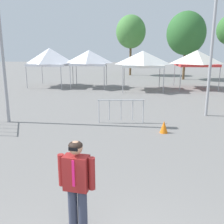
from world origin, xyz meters
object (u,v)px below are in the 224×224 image
canopy_tent_behind_right (197,58)px  light_pole_near_lift (214,21)px  tree_behind_tents_right (131,32)px  crowd_barrier_near_person (121,107)px  canopy_tent_behind_center (143,59)px  traffic_cone_lot_center (164,127)px  canopy_tent_behind_left (89,58)px  canopy_tent_far_right (50,57)px  person_foreground (77,183)px  tree_behind_tents_center (186,33)px

canopy_tent_behind_right → light_pole_near_lift: (-1.53, -9.57, 1.97)m
tree_behind_tents_right → crowd_barrier_near_person: bearing=-89.8°
canopy_tent_behind_center → traffic_cone_lot_center: (0.58, -11.25, -2.28)m
canopy_tent_behind_left → canopy_tent_behind_center: size_ratio=0.98×
canopy_tent_behind_center → canopy_tent_far_right: bearing=169.6°
canopy_tent_far_right → light_pole_near_lift: (11.21, -9.76, 1.90)m
person_foreground → light_pole_near_lift: bearing=63.2°
canopy_tent_behind_left → tree_behind_tents_center: tree_behind_tents_center is taller
canopy_tent_behind_center → crowd_barrier_near_person: size_ratio=1.57×
canopy_tent_far_right → light_pole_near_lift: 14.98m
canopy_tent_far_right → person_foreground: (6.67, -18.76, -1.60)m
canopy_tent_far_right → canopy_tent_behind_right: 12.74m
canopy_tent_behind_center → tree_behind_tents_center: 9.90m
canopy_tent_behind_left → tree_behind_tents_right: (3.35, 11.78, 2.92)m
crowd_barrier_near_person → tree_behind_tents_right: bearing=90.2°
canopy_tent_far_right → person_foreground: size_ratio=1.98×
tree_behind_tents_right → crowd_barrier_near_person: 23.40m
canopy_tent_behind_right → tree_behind_tents_right: size_ratio=0.43×
canopy_tent_behind_center → tree_behind_tents_center: (4.81, 8.30, 2.45)m
canopy_tent_behind_center → crowd_barrier_near_person: (-1.20, -9.96, -1.78)m
person_foreground → tree_behind_tents_right: 30.54m
canopy_tent_far_right → canopy_tent_behind_left: (3.59, -0.33, -0.06)m
canopy_tent_behind_left → canopy_tent_behind_right: canopy_tent_behind_left is taller
canopy_tent_far_right → canopy_tent_behind_right: bearing=-0.8°
canopy_tent_behind_left → light_pole_near_lift: (7.61, -9.43, 1.96)m
traffic_cone_lot_center → tree_behind_tents_right: bearing=94.4°
canopy_tent_behind_left → canopy_tent_behind_right: (9.14, 0.14, -0.01)m
canopy_tent_behind_center → crowd_barrier_near_person: 10.19m
canopy_tent_behind_left → light_pole_near_lift: size_ratio=0.41×
light_pole_near_lift → tree_behind_tents_right: (-4.27, 21.21, 0.96)m
person_foreground → traffic_cone_lot_center: 6.42m
tree_behind_tents_center → canopy_tent_far_right: bearing=-152.4°
light_pole_near_lift → canopy_tent_behind_right: bearing=80.9°
person_foreground → tree_behind_tents_center: (6.35, 25.56, 3.95)m
person_foreground → traffic_cone_lot_center: size_ratio=3.58×
canopy_tent_far_right → tree_behind_tents_center: (13.02, 6.80, 2.35)m
crowd_barrier_near_person → traffic_cone_lot_center: size_ratio=4.22×
canopy_tent_behind_left → light_pole_near_lift: bearing=-51.1°
canopy_tent_behind_center → person_foreground: bearing=-95.1°
person_foreground → tree_behind_tents_right: tree_behind_tents_right is taller
canopy_tent_far_right → person_foreground: bearing=-70.4°
canopy_tent_behind_left → light_pole_near_lift: 12.28m
canopy_tent_behind_right → traffic_cone_lot_center: size_ratio=6.52×
person_foreground → crowd_barrier_near_person: size_ratio=0.85×
canopy_tent_behind_center → light_pole_near_lift: bearing=-70.0°
tree_behind_tents_right → crowd_barrier_near_person: size_ratio=3.62×
crowd_barrier_near_person → light_pole_near_lift: bearing=22.1°
canopy_tent_far_right → canopy_tent_behind_center: size_ratio=1.07×
canopy_tent_far_right → canopy_tent_behind_right: (12.74, -0.19, -0.07)m
light_pole_near_lift → tree_behind_tents_center: 16.67m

